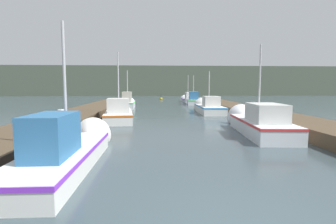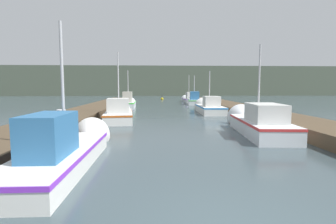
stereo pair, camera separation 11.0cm
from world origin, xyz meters
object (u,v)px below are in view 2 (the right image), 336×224
(fishing_boat_4, at_px, (128,103))
(fishing_boat_5, at_px, (194,100))
(channel_buoy, at_px, (162,99))
(fishing_boat_1, at_px, (256,122))
(fishing_boat_0, at_px, (67,148))
(mooring_piling_1, at_px, (62,126))
(fishing_boat_3, at_px, (208,107))
(fishing_boat_6, at_px, (188,99))
(fishing_boat_2, at_px, (119,113))
(mooring_piling_0, at_px, (130,97))

(fishing_boat_4, xyz_separation_m, fishing_boat_5, (7.56, 5.35, 0.00))
(fishing_boat_5, distance_m, channel_buoy, 12.20)
(fishing_boat_1, relative_size, fishing_boat_5, 1.15)
(fishing_boat_1, bearing_deg, fishing_boat_0, -142.15)
(fishing_boat_5, distance_m, mooring_piling_1, 23.62)
(fishing_boat_3, bearing_deg, channel_buoy, 99.61)
(fishing_boat_6, bearing_deg, fishing_boat_1, -92.76)
(fishing_boat_2, height_order, fishing_boat_3, fishing_boat_2)
(fishing_boat_0, relative_size, channel_buoy, 6.33)
(fishing_boat_5, bearing_deg, fishing_boat_2, -109.48)
(fishing_boat_6, bearing_deg, fishing_boat_2, -112.19)
(mooring_piling_1, bearing_deg, mooring_piling_0, 90.21)
(fishing_boat_2, bearing_deg, fishing_boat_4, 86.35)
(fishing_boat_1, height_order, channel_buoy, fishing_boat_1)
(fishing_boat_2, xyz_separation_m, channel_buoy, (3.52, 26.82, -0.32))
(fishing_boat_4, bearing_deg, mooring_piling_0, 93.36)
(mooring_piling_1, distance_m, channel_buoy, 34.05)
(mooring_piling_1, bearing_deg, fishing_boat_5, 69.14)
(fishing_boat_5, height_order, fishing_boat_6, fishing_boat_6)
(fishing_boat_1, xyz_separation_m, fishing_boat_3, (-0.30, 9.69, -0.06))
(fishing_boat_5, height_order, mooring_piling_0, fishing_boat_5)
(fishing_boat_0, distance_m, fishing_boat_5, 25.89)
(fishing_boat_5, distance_m, fishing_boat_6, 4.99)
(fishing_boat_0, height_order, mooring_piling_0, fishing_boat_0)
(fishing_boat_0, height_order, channel_buoy, fishing_boat_0)
(fishing_boat_3, xyz_separation_m, mooring_piling_1, (-8.06, -11.64, 0.22))
(fishing_boat_1, distance_m, mooring_piling_0, 27.61)
(fishing_boat_5, bearing_deg, channel_buoy, 113.22)
(fishing_boat_4, relative_size, mooring_piling_1, 3.83)
(fishing_boat_4, bearing_deg, fishing_boat_1, -64.50)
(fishing_boat_3, xyz_separation_m, mooring_piling_0, (-8.16, 16.59, 0.27))
(fishing_boat_4, bearing_deg, fishing_boat_6, 52.62)
(fishing_boat_2, relative_size, mooring_piling_1, 4.35)
(fishing_boat_6, distance_m, mooring_piling_1, 28.32)
(fishing_boat_2, distance_m, mooring_piling_1, 7.01)
(mooring_piling_0, distance_m, mooring_piling_1, 28.23)
(fishing_boat_6, xyz_separation_m, channel_buoy, (-3.60, 6.65, -0.26))
(fishing_boat_1, relative_size, fishing_boat_3, 1.08)
(fishing_boat_1, relative_size, fishing_boat_6, 1.23)
(fishing_boat_5, relative_size, fishing_boat_6, 1.07)
(fishing_boat_0, bearing_deg, fishing_boat_6, 76.28)
(fishing_boat_1, xyz_separation_m, mooring_piling_1, (-8.35, -1.94, 0.16))
(mooring_piling_0, xyz_separation_m, mooring_piling_1, (0.10, -28.22, -0.05))
(fishing_boat_0, bearing_deg, fishing_boat_2, 89.17)
(fishing_boat_5, height_order, channel_buoy, fishing_boat_5)
(fishing_boat_3, distance_m, fishing_boat_4, 8.82)
(fishing_boat_3, bearing_deg, fishing_boat_4, 145.86)
(fishing_boat_2, relative_size, fishing_boat_3, 0.95)
(fishing_boat_0, xyz_separation_m, mooring_piling_0, (-1.21, 30.99, 0.27))
(fishing_boat_4, height_order, fishing_boat_5, fishing_boat_4)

